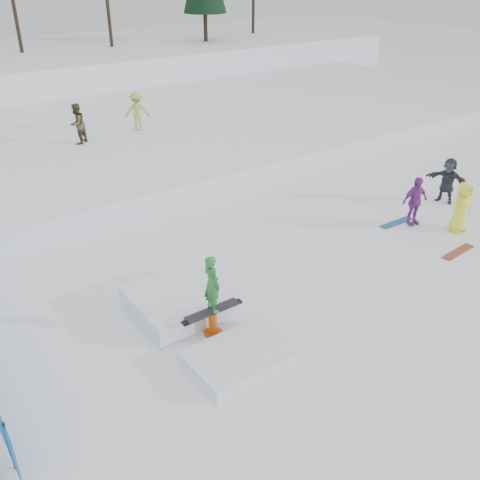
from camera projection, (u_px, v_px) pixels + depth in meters
ground at (270, 314)px, 13.43m from camera, size 120.00×120.00×0.00m
snow_midrise at (55, 142)px, 24.75m from camera, size 50.00×18.00×0.80m
walker_olive at (77, 124)px, 22.91m from camera, size 1.07×1.03×1.74m
walker_ygreen at (137, 111)px, 24.75m from camera, size 1.32×1.13×1.77m
spectator_purple at (415, 201)px, 17.64m from camera, size 1.04×0.59×1.67m
spectator_yellow at (462, 207)px, 17.19m from camera, size 0.86×0.59×1.70m
spectator_dark at (448, 180)px, 19.31m from camera, size 0.88×1.62×1.66m
loose_board_red at (458, 252)px, 16.26m from camera, size 1.42×0.38×0.03m
loose_board_teal at (396, 223)px, 18.08m from camera, size 1.41×0.31×0.03m
jib_rail_feature at (200, 312)px, 13.00m from camera, size 2.60×4.40×2.11m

